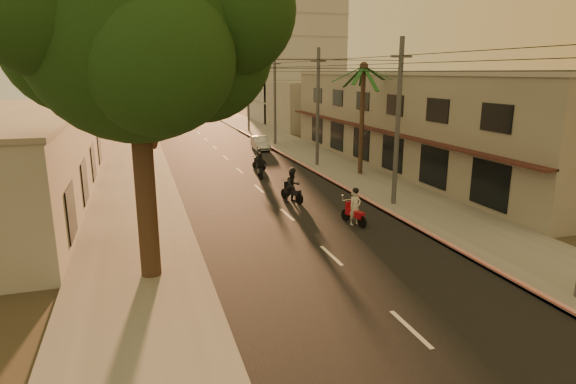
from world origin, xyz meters
The scene contains 19 objects.
ground centered at (0.00, 0.00, 0.00)m, with size 160.00×160.00×0.00m, color #383023.
road centered at (0.00, 20.00, 0.01)m, with size 10.00×140.00×0.02m, color black.
sidewalk_right centered at (7.50, 20.00, 0.06)m, with size 5.00×140.00×0.12m, color slate.
sidewalk_left centered at (-7.50, 20.00, 0.06)m, with size 5.00×140.00×0.12m, color slate.
curb_stripe centered at (5.10, 15.00, 0.10)m, with size 0.20×60.00×0.20m, color red.
shophouse_row centered at (13.95, 18.00, 3.65)m, with size 8.80×34.20×7.30m.
left_building centered at (-13.98, 14.00, 2.60)m, with size 8.20×24.20×5.20m.
distant_tower centered at (16.00, 56.00, 14.00)m, with size 12.10×12.10×28.00m.
broadleaf_tree centered at (-6.61, 2.14, 8.48)m, with size 9.60×8.70×12.10m.
palm_tree centered at (8.00, 16.00, 7.15)m, with size 5.00×5.00×8.20m.
utility_poles centered at (6.20, 20.00, 6.54)m, with size 1.20×48.26×9.00m.
filler_right centered at (14.00, 45.00, 3.00)m, with size 8.00×14.00×6.00m, color #9A948B.
filler_left_near centered at (-14.00, 34.00, 2.20)m, with size 8.00×14.00×4.40m, color #9A948B.
filler_left_far centered at (-14.00, 52.00, 3.50)m, with size 8.00×14.00×7.00m, color #9A948B.
scooter_red centered at (2.64, 5.47, 0.82)m, with size 0.90×1.87×1.86m.
scooter_mid_a centered at (1.07, 10.39, 0.91)m, with size 1.34×1.95×2.00m.
scooter_mid_b centered at (0.88, 17.18, 0.81)m, with size 1.10×1.83×1.81m.
scooter_far_a centered at (1.53, 20.03, 0.74)m, with size 1.07×1.57×1.61m.
parked_car centered at (3.98, 29.32, 0.64)m, with size 1.62×3.99×1.29m, color #A7AAAF.
Camera 1 is at (-7.11, -14.87, 7.22)m, focal length 30.00 mm.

